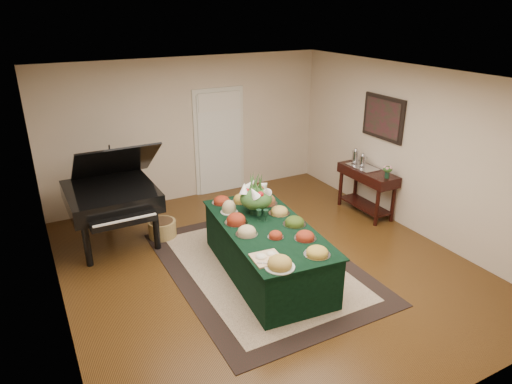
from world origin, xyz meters
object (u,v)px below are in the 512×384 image
buffet_table (267,250)px  grand_piano (112,195)px  mahogany_sideboard (367,180)px  floral_centerpiece (256,195)px

buffet_table → grand_piano: grand_piano is taller
mahogany_sideboard → grand_piano: bearing=166.7°
buffet_table → mahogany_sideboard: size_ratio=2.07×
grand_piano → mahogany_sideboard: bearing=-13.3°
buffet_table → floral_centerpiece: 0.81m
buffet_table → grand_piano: 2.61m
floral_centerpiece → mahogany_sideboard: (2.52, 0.49, -0.39)m
grand_piano → floral_centerpiece: bearing=-40.6°
buffet_table → mahogany_sideboard: 2.78m
buffet_table → grand_piano: bearing=130.4°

